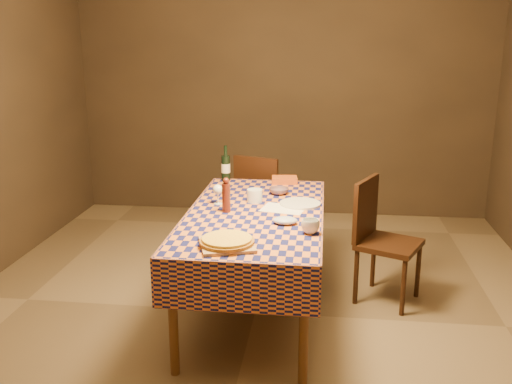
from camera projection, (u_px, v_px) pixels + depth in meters
room at (255, 129)px, 3.80m from camera, size 5.00×5.10×2.70m
dining_table at (255, 222)px, 3.98m from camera, size 0.94×1.84×0.77m
cutting_board at (227, 244)px, 3.32m from camera, size 0.38×0.38×0.02m
pizza at (227, 240)px, 3.31m from camera, size 0.39×0.39×0.03m
pepper_mill at (226, 196)px, 3.93m from camera, size 0.06×0.06×0.24m
bowl at (279, 191)px, 4.39m from camera, size 0.19×0.19×0.05m
wine_glass at (218, 190)px, 4.12m from camera, size 0.07×0.07×0.15m
wine_bottle at (226, 167)px, 4.79m from camera, size 0.08×0.08×0.30m
deli_tub at (255, 196)px, 4.19m from camera, size 0.12×0.12×0.09m
takeout_container at (285, 180)px, 4.73m from camera, size 0.22×0.17×0.05m
white_plate at (300, 204)px, 4.12m from camera, size 0.32×0.32×0.02m
tumbler at (310, 226)px, 3.52m from camera, size 0.12×0.12×0.09m
flour_patch at (284, 209)px, 4.03m from camera, size 0.34×0.29×0.00m
flour_bag at (285, 220)px, 3.70m from camera, size 0.19×0.17×0.05m
chair_far at (261, 199)px, 5.17m from camera, size 0.54×0.54×0.93m
chair_right at (379, 233)px, 4.27m from camera, size 0.56×0.56×0.93m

